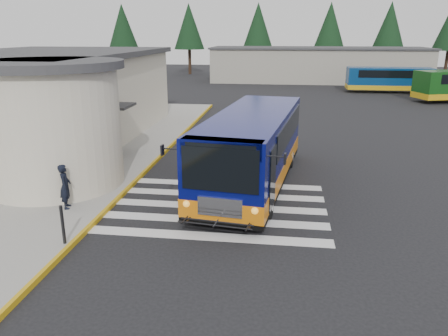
# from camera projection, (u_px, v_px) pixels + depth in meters

# --- Properties ---
(ground) EXTENTS (140.00, 140.00, 0.00)m
(ground) POSITION_uv_depth(u_px,v_px,m) (229.00, 199.00, 16.26)
(ground) COLOR black
(ground) RESTS_ON ground
(sidewalk) EXTENTS (10.00, 34.00, 0.15)m
(sidewalk) POSITION_uv_depth(u_px,v_px,m) (55.00, 159.00, 21.16)
(sidewalk) COLOR gray
(sidewalk) RESTS_ON ground
(curb_strip) EXTENTS (0.12, 34.00, 0.16)m
(curb_strip) POSITION_uv_depth(u_px,v_px,m) (154.00, 163.00, 20.54)
(curb_strip) COLOR gold
(curb_strip) RESTS_ON ground
(station_building) EXTENTS (12.70, 18.70, 4.80)m
(station_building) POSITION_uv_depth(u_px,v_px,m) (45.00, 98.00, 23.41)
(station_building) COLOR beige
(station_building) RESTS_ON ground
(crosswalk) EXTENTS (8.00, 5.35, 0.01)m
(crosswalk) POSITION_uv_depth(u_px,v_px,m) (213.00, 206.00, 15.57)
(crosswalk) COLOR silver
(crosswalk) RESTS_ON ground
(depot_building) EXTENTS (26.40, 8.40, 4.20)m
(depot_building) POSITION_uv_depth(u_px,v_px,m) (317.00, 64.00, 54.63)
(depot_building) COLOR gray
(depot_building) RESTS_ON ground
(tree_line) EXTENTS (58.40, 4.40, 10.00)m
(tree_line) POSITION_uv_depth(u_px,v_px,m) (318.00, 26.00, 60.78)
(tree_line) COLOR black
(tree_line) RESTS_ON ground
(transit_bus) EXTENTS (4.46, 10.68, 2.94)m
(transit_bus) POSITION_uv_depth(u_px,v_px,m) (252.00, 151.00, 17.40)
(transit_bus) COLOR #070C57
(transit_bus) RESTS_ON ground
(pedestrian_a) EXTENTS (0.54, 0.66, 1.56)m
(pedestrian_a) POSITION_uv_depth(u_px,v_px,m) (65.00, 186.00, 14.84)
(pedestrian_a) COLOR black
(pedestrian_a) RESTS_ON sidewalk
(pedestrian_b) EXTENTS (0.98, 0.99, 1.62)m
(pedestrian_b) POSITION_uv_depth(u_px,v_px,m) (69.00, 168.00, 16.75)
(pedestrian_b) COLOR black
(pedestrian_b) RESTS_ON sidewalk
(bollard) EXTENTS (0.10, 0.10, 1.16)m
(bollard) POSITION_uv_depth(u_px,v_px,m) (63.00, 225.00, 12.36)
(bollard) COLOR black
(bollard) RESTS_ON sidewalk
(far_bus_a) EXTENTS (8.39, 2.38, 2.17)m
(far_bus_a) POSITION_uv_depth(u_px,v_px,m) (389.00, 79.00, 44.79)
(far_bus_a) COLOR navy
(far_bus_a) RESTS_ON ground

